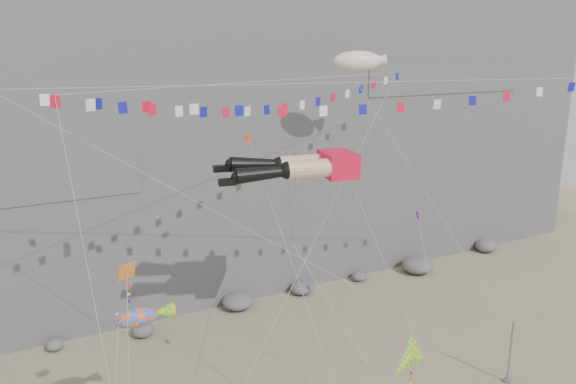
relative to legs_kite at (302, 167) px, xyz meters
The scene contains 13 objects.
cliff 28.85m from the legs_kite, 88.59° to the left, with size 80.00×28.00×50.00m, color slate.
talus_boulders 17.94m from the legs_kite, 86.80° to the left, with size 60.00×3.00×1.20m, color slate, non-canonical shape.
anchor_pole_right 17.91m from the legs_kite, 26.51° to the right, with size 0.12×0.12×4.26m, color gray.
legs_kite is the anchor object (origin of this frame).
flag_banner_upper 5.50m from the legs_kite, 93.30° to the left, with size 25.54×16.71×25.23m.
flag_banner_lower 5.30m from the legs_kite, 44.80° to the right, with size 33.96×9.96×23.07m.
harlequin_kite 12.03m from the legs_kite, 159.56° to the right, with size 2.75×6.88×12.95m.
fish_windsock 12.22m from the legs_kite, 165.13° to the right, with size 4.86×6.25×10.51m.
delta_kite 11.87m from the legs_kite, 73.64° to the right, with size 3.19×6.94×8.58m.
blimp_windsock 12.05m from the legs_kite, 38.89° to the left, with size 7.40×16.21×25.17m.
small_kite_a 3.44m from the legs_kite, 129.43° to the left, with size 1.08×14.43×20.77m.
small_kite_b 10.51m from the legs_kite, ahead, with size 6.72×12.17×16.18m.
small_kite_c 5.58m from the legs_kite, 123.29° to the right, with size 4.58×9.67×14.92m.
Camera 1 is at (-15.97, -22.12, 20.88)m, focal length 35.00 mm.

